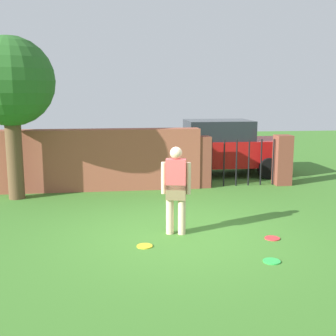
{
  "coord_description": "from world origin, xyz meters",
  "views": [
    {
      "loc": [
        -1.2,
        -7.47,
        2.59
      ],
      "look_at": [
        -0.03,
        1.39,
        1.0
      ],
      "focal_mm": 46.0,
      "sensor_mm": 36.0,
      "label": 1
    }
  ],
  "objects_px": {
    "car": "(218,148)",
    "frisbee_yellow": "(145,246)",
    "tree": "(10,84)",
    "frisbee_green": "(272,261)",
    "frisbee_red": "(272,238)",
    "person": "(176,186)"
  },
  "relations": [
    {
      "from": "car",
      "to": "frisbee_yellow",
      "type": "xyz_separation_m",
      "value": [
        -2.79,
        -6.14,
        -0.85
      ]
    },
    {
      "from": "tree",
      "to": "frisbee_green",
      "type": "bearing_deg",
      "value": -44.55
    },
    {
      "from": "car",
      "to": "frisbee_yellow",
      "type": "height_order",
      "value": "car"
    },
    {
      "from": "car",
      "to": "tree",
      "type": "bearing_deg",
      "value": -156.93
    },
    {
      "from": "frisbee_red",
      "to": "frisbee_yellow",
      "type": "distance_m",
      "value": 2.29
    },
    {
      "from": "tree",
      "to": "car",
      "type": "xyz_separation_m",
      "value": [
        5.65,
        2.37,
        -1.91
      ]
    },
    {
      "from": "person",
      "to": "frisbee_yellow",
      "type": "xyz_separation_m",
      "value": [
        -0.62,
        -0.59,
        -0.89
      ]
    },
    {
      "from": "person",
      "to": "frisbee_red",
      "type": "bearing_deg",
      "value": 175.78
    },
    {
      "from": "frisbee_red",
      "to": "frisbee_green",
      "type": "bearing_deg",
      "value": -111.36
    },
    {
      "from": "tree",
      "to": "frisbee_yellow",
      "type": "xyz_separation_m",
      "value": [
        2.86,
        -3.76,
        -2.77
      ]
    },
    {
      "from": "tree",
      "to": "frisbee_yellow",
      "type": "bearing_deg",
      "value": -52.8
    },
    {
      "from": "car",
      "to": "frisbee_red",
      "type": "bearing_deg",
      "value": -94.43
    },
    {
      "from": "car",
      "to": "frisbee_yellow",
      "type": "relative_size",
      "value": 15.59
    },
    {
      "from": "frisbee_green",
      "to": "frisbee_yellow",
      "type": "xyz_separation_m",
      "value": [
        -1.9,
        0.92,
        0.0
      ]
    },
    {
      "from": "frisbee_red",
      "to": "car",
      "type": "bearing_deg",
      "value": 85.27
    },
    {
      "from": "frisbee_yellow",
      "to": "tree",
      "type": "bearing_deg",
      "value": 127.2
    },
    {
      "from": "person",
      "to": "frisbee_red",
      "type": "relative_size",
      "value": 6.0
    },
    {
      "from": "tree",
      "to": "car",
      "type": "relative_size",
      "value": 0.92
    },
    {
      "from": "frisbee_yellow",
      "to": "person",
      "type": "bearing_deg",
      "value": 43.54
    },
    {
      "from": "person",
      "to": "frisbee_green",
      "type": "xyz_separation_m",
      "value": [
        1.27,
        -1.51,
        -0.89
      ]
    },
    {
      "from": "tree",
      "to": "frisbee_green",
      "type": "xyz_separation_m",
      "value": [
        4.75,
        -4.68,
        -2.77
      ]
    },
    {
      "from": "frisbee_green",
      "to": "frisbee_red",
      "type": "bearing_deg",
      "value": 68.64
    }
  ]
}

